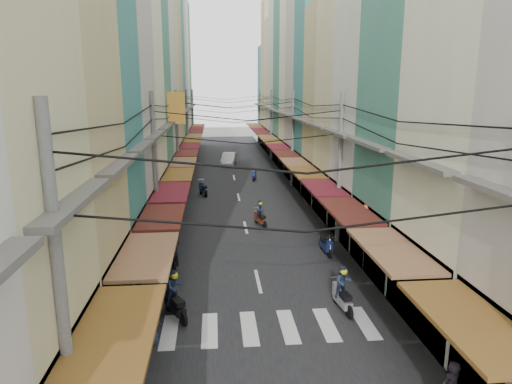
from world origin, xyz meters
TOP-DOWN VIEW (x-y plane):
  - ground at (0.00, 0.00)m, footprint 160.00×160.00m
  - road at (0.00, 20.00)m, footprint 10.00×80.00m
  - sidewalk_left at (-6.50, 20.00)m, footprint 3.00×80.00m
  - sidewalk_right at (6.50, 20.00)m, footprint 3.00×80.00m
  - crosswalk at (-0.00, -6.00)m, footprint 7.55×2.40m
  - building_row_left at (-7.92, 16.56)m, footprint 7.80×67.67m
  - building_row_right at (7.92, 16.45)m, footprint 7.80×68.98m
  - utility_poles at (0.00, 15.01)m, footprint 10.20×66.13m
  - white_car at (-0.22, 29.48)m, footprint 4.94×2.51m
  - bicycle at (7.50, -1.43)m, footprint 1.83×1.06m
  - moving_scooters at (-0.49, 2.42)m, footprint 8.03×27.59m
  - parked_scooters at (4.28, -3.23)m, footprint 12.75×11.56m
  - pedestrians at (-3.98, 0.28)m, footprint 11.23×22.93m
  - market_umbrella at (5.60, -2.47)m, footprint 2.33×2.33m
  - traffic_sign at (5.01, -1.22)m, footprint 0.10×0.71m

SIDE VIEW (x-z plane):
  - ground at x=0.00m, z-range 0.00..0.00m
  - white_car at x=-0.22m, z-range -0.83..0.83m
  - bicycle at x=7.50m, z-range -0.59..0.59m
  - road at x=0.00m, z-range 0.00..0.02m
  - crosswalk at x=0.00m, z-range 0.02..0.03m
  - sidewalk_left at x=-6.50m, z-range 0.00..0.06m
  - sidewalk_right at x=6.50m, z-range 0.00..0.06m
  - parked_scooters at x=4.28m, z-range -0.04..0.96m
  - moving_scooters at x=-0.49m, z-range -0.42..1.47m
  - pedestrians at x=-3.98m, z-range -0.09..2.14m
  - market_umbrella at x=5.60m, z-range 0.94..3.39m
  - traffic_sign at x=5.01m, z-range 0.78..4.04m
  - utility_poles at x=0.00m, z-range 2.49..10.69m
  - building_row_right at x=7.92m, z-range -1.89..20.71m
  - building_row_left at x=-7.92m, z-range -2.07..21.63m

